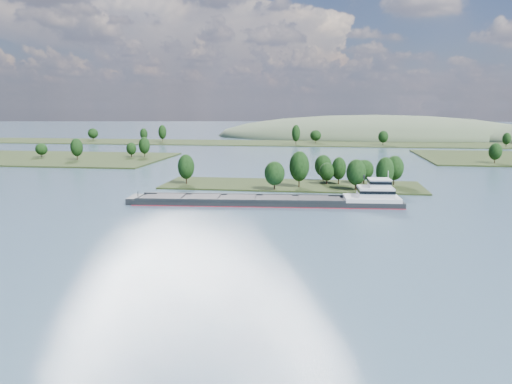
# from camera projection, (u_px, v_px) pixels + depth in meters

# --- Properties ---
(ground) EXTENTS (1800.00, 1800.00, 0.00)m
(ground) POSITION_uv_depth(u_px,v_px,m) (276.00, 220.00, 136.20)
(ground) COLOR #3C5269
(ground) RESTS_ON ground
(tree_island) EXTENTS (100.00, 33.04, 14.85)m
(tree_island) POSITION_uv_depth(u_px,v_px,m) (309.00, 177.00, 192.05)
(tree_island) COLOR black
(tree_island) RESTS_ON ground
(back_shoreline) EXTENTS (900.00, 60.00, 16.79)m
(back_shoreline) POSITION_uv_depth(u_px,v_px,m) (321.00, 143.00, 407.82)
(back_shoreline) COLOR black
(back_shoreline) RESTS_ON ground
(hill_west) EXTENTS (320.00, 160.00, 44.00)m
(hill_west) POSITION_uv_depth(u_px,v_px,m) (374.00, 137.00, 498.48)
(hill_west) COLOR #425138
(hill_west) RESTS_ON ground
(cargo_barge) EXTENTS (87.38, 16.62, 11.75)m
(cargo_barge) POSITION_uv_depth(u_px,v_px,m) (284.00, 200.00, 157.92)
(cargo_barge) COLOR black
(cargo_barge) RESTS_ON ground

